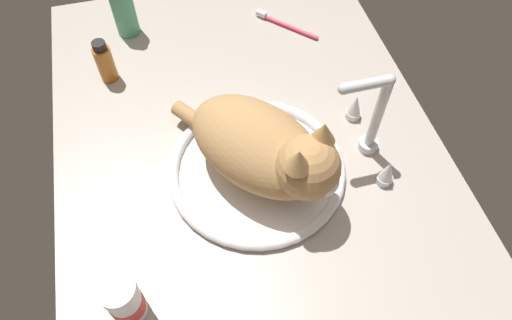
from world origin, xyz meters
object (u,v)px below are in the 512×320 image
object	(u,v)px
cat	(267,151)
pill_bottle	(124,301)
soap_pump_bottle	(124,11)
faucet	(371,123)
amber_bottle	(105,62)
toothbrush	(285,25)
sink_basin	(256,169)

from	to	relation	value
cat	pill_bottle	world-z (taller)	cat
pill_bottle	cat	bearing A→B (deg)	124.21
pill_bottle	soap_pump_bottle	size ratio (longest dim) A/B	0.63
faucet	soap_pump_bottle	xyz separation A→B (cm)	(-48.12, -43.27, -1.93)
amber_bottle	soap_pump_bottle	bearing A→B (deg)	158.30
faucet	toothbrush	size ratio (longest dim) A/B	1.56
cat	amber_bottle	world-z (taller)	cat
sink_basin	cat	world-z (taller)	cat
sink_basin	faucet	xyz separation A→B (cm)	(0.00, 22.93, 7.36)
faucet	cat	size ratio (longest dim) A/B	0.60
soap_pump_bottle	toothbrush	world-z (taller)	soap_pump_bottle
cat	pill_bottle	xyz separation A→B (cm)	(19.45, -28.61, -4.55)
faucet	soap_pump_bottle	distance (cm)	64.74
faucet	pill_bottle	size ratio (longest dim) A/B	1.97
faucet	pill_bottle	xyz separation A→B (cm)	(21.60, -49.96, -3.33)
toothbrush	sink_basin	bearing A→B (deg)	-23.86
cat	faucet	bearing A→B (deg)	95.74
cat	toothbrush	xyz separation A→B (cm)	(-42.44, 16.23, -8.87)
faucet	cat	distance (cm)	21.49
sink_basin	toothbrush	xyz separation A→B (cm)	(-40.29, 17.82, -0.29)
cat	toothbrush	size ratio (longest dim) A/B	2.58
soap_pump_bottle	sink_basin	bearing A→B (deg)	22.91
amber_bottle	pill_bottle	bearing A→B (deg)	-0.85
sink_basin	cat	bearing A→B (deg)	36.44
soap_pump_bottle	amber_bottle	world-z (taller)	soap_pump_bottle
toothbrush	soap_pump_bottle	bearing A→B (deg)	-101.59
faucet	amber_bottle	world-z (taller)	faucet
sink_basin	cat	size ratio (longest dim) A/B	1.01
sink_basin	toothbrush	size ratio (longest dim) A/B	2.62
toothbrush	amber_bottle	bearing A→B (deg)	-81.03
amber_bottle	faucet	bearing A→B (deg)	55.84
soap_pump_bottle	toothbrush	bearing A→B (deg)	78.41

